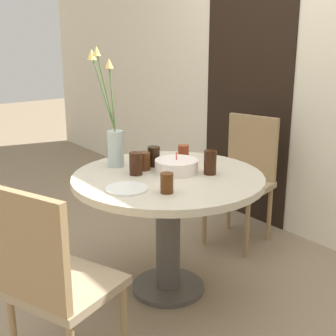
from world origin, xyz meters
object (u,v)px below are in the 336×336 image
drink_glass_3 (144,161)px  drink_glass_5 (183,153)px  chair_right_flank (245,172)px  drink_glass_2 (167,183)px  drink_glass_1 (154,156)px  flower_vase (112,130)px  drink_glass_0 (210,162)px  side_plate (127,189)px  birthday_cake (176,166)px  chair_near_front (53,277)px  drink_glass_4 (136,164)px

drink_glass_3 → drink_glass_5: size_ratio=0.99×
chair_right_flank → drink_glass_2: chair_right_flank is taller
drink_glass_3 → drink_glass_1: bearing=105.8°
flower_vase → drink_glass_2: size_ratio=6.86×
chair_right_flank → drink_glass_3: size_ratio=8.80×
flower_vase → drink_glass_0: bearing=36.0°
side_plate → drink_glass_0: size_ratio=1.59×
drink_glass_2 → drink_glass_5: size_ratio=0.97×
birthday_cake → drink_glass_1: (-0.17, -0.03, 0.02)m
drink_glass_2 → drink_glass_0: bearing=105.5°
chair_right_flank → chair_near_front: 1.80m
drink_glass_0 → drink_glass_5: 0.29m
drink_glass_0 → drink_glass_4: 0.41m
side_plate → flower_vase: bearing=157.8°
drink_glass_3 → drink_glass_4: bearing=-59.1°
chair_near_front → drink_glass_0: chair_near_front is taller
birthday_cake → drink_glass_5: (-0.14, 0.17, 0.02)m
chair_right_flank → side_plate: chair_right_flank is taller
chair_near_front → drink_glass_1: (-0.52, 0.88, 0.26)m
drink_glass_1 → drink_glass_5: bearing=81.6°
drink_glass_2 → chair_right_flank: bearing=114.2°
drink_glass_1 → chair_near_front: bearing=-59.6°
chair_near_front → drink_glass_5: 1.21m
chair_right_flank → drink_glass_1: bearing=-102.1°
drink_glass_3 → drink_glass_4: (0.05, -0.09, 0.01)m
chair_near_front → flower_vase: flower_vase is taller
birthday_cake → drink_glass_5: size_ratio=2.35×
drink_glass_2 → drink_glass_4: 0.35m
birthday_cake → drink_glass_3: birthday_cake is taller
drink_glass_5 → side_plate: bearing=-67.1°
birthday_cake → drink_glass_0: drink_glass_0 is taller
drink_glass_3 → drink_glass_5: (0.00, 0.29, 0.00)m
flower_vase → chair_near_front: bearing=-46.1°
birthday_cake → drink_glass_2: birthday_cake is taller
flower_vase → drink_glass_4: bearing=1.9°
chair_right_flank → drink_glass_2: (0.47, -1.05, 0.25)m
chair_near_front → drink_glass_5: size_ratio=8.71×
drink_glass_0 → drink_glass_3: drink_glass_0 is taller
drink_glass_3 → chair_near_front: bearing=-58.2°
drink_glass_1 → drink_glass_2: size_ratio=1.17×
drink_glass_3 → drink_glass_4: drink_glass_4 is taller
drink_glass_3 → flower_vase: bearing=-151.3°
drink_glass_2 → flower_vase: bearing=176.3°
drink_glass_1 → drink_glass_4: 0.19m
drink_glass_2 → drink_glass_3: size_ratio=0.98×
chair_near_front → drink_glass_2: bearing=-103.2°
chair_right_flank → drink_glass_3: chair_right_flank is taller
drink_glass_1 → chair_right_flank: bearing=93.3°
chair_near_front → drink_glass_1: bearing=-80.7°
flower_vase → drink_glass_5: flower_vase is taller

